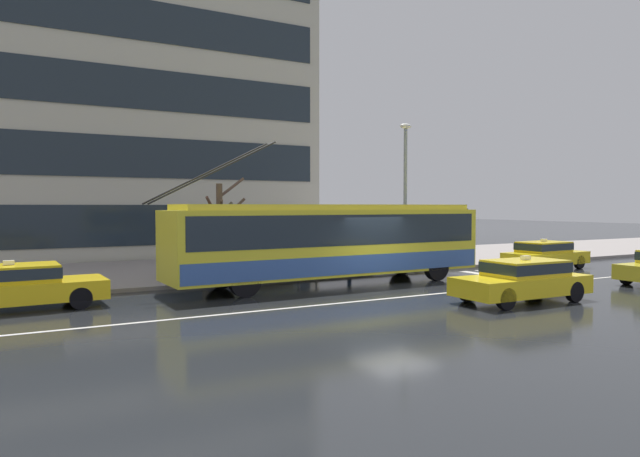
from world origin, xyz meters
TOP-DOWN VIEW (x-y plane):
  - ground_plane at (0.00, 0.00)m, footprint 160.00×160.00m
  - sidewalk_slab at (0.00, 9.01)m, footprint 80.00×10.00m
  - crosswalk_stripe_edge_near at (6.11, 1.00)m, footprint 0.44×4.40m
  - crosswalk_stripe_inner_a at (7.01, 1.00)m, footprint 0.44×4.40m
  - crosswalk_stripe_center at (7.91, 1.00)m, footprint 0.44×4.40m
  - crosswalk_stripe_inner_b at (8.81, 1.00)m, footprint 0.44×4.40m
  - lane_centre_line at (0.00, -1.20)m, footprint 72.00×0.14m
  - trolleybus at (-1.07, 2.41)m, footprint 12.86×2.92m
  - taxi_oncoming_near at (2.15, -3.62)m, footprint 4.32×1.80m
  - taxi_queued_behind_bus at (-11.38, 2.18)m, footprint 4.71×2.02m
  - taxi_ahead_of_bus at (10.09, 2.11)m, footprint 4.34×1.99m
  - bus_shelter at (-2.16, 6.21)m, footprint 4.15×1.89m
  - pedestrian_at_shelter at (1.12, 4.75)m, footprint 1.40×1.40m
  - pedestrian_approaching_curb at (-4.84, 5.50)m, footprint 1.15×1.15m
  - street_lamp at (4.39, 5.16)m, footprint 0.60×0.32m
  - street_tree_bare at (-4.16, 5.85)m, footprint 1.90×1.08m
  - office_tower_corner_left at (-5.99, 19.56)m, footprint 21.89×11.13m

SIDE VIEW (x-z plane):
  - ground_plane at x=0.00m, z-range 0.00..0.00m
  - lane_centre_line at x=0.00m, z-range 0.00..0.01m
  - crosswalk_stripe_edge_near at x=6.11m, z-range 0.00..0.01m
  - crosswalk_stripe_inner_a at x=7.01m, z-range 0.00..0.01m
  - crosswalk_stripe_center at x=7.91m, z-range 0.00..0.01m
  - crosswalk_stripe_inner_b at x=8.81m, z-range 0.00..0.01m
  - sidewalk_slab at x=0.00m, z-range 0.00..0.14m
  - taxi_ahead_of_bus at x=10.09m, z-range 0.00..1.40m
  - taxi_oncoming_near at x=2.15m, z-range 0.01..1.40m
  - taxi_queued_behind_bus at x=-11.38m, z-range 0.01..1.40m
  - trolleybus at x=-1.07m, z-range -0.92..4.18m
  - pedestrian_at_shelter at x=1.12m, z-range 0.70..2.60m
  - pedestrian_approaching_curb at x=-4.84m, z-range 0.74..2.74m
  - bus_shelter at x=-2.16m, z-range 0.80..3.30m
  - street_tree_bare at x=-4.16m, z-range 0.26..4.17m
  - street_lamp at x=4.39m, z-range 0.75..7.26m
  - office_tower_corner_left at x=-5.99m, z-range 0.01..28.36m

